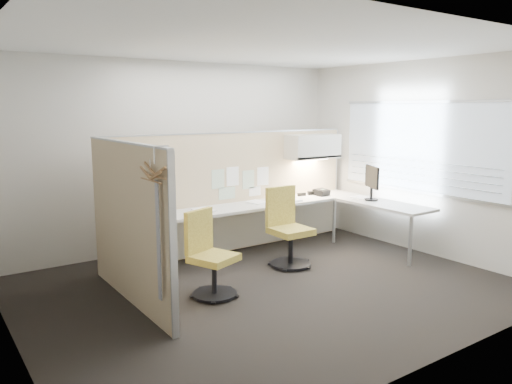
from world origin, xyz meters
TOP-DOWN VIEW (x-y plane):
  - floor at (0.00, 0.00)m, footprint 5.50×4.50m
  - ceiling at (0.00, 0.00)m, footprint 5.50×4.50m
  - wall_back at (0.00, 2.25)m, footprint 5.50×0.02m
  - wall_front at (0.00, -2.25)m, footprint 5.50×0.02m
  - wall_left at (-2.75, 0.00)m, footprint 0.02×4.50m
  - wall_right at (2.75, 0.00)m, footprint 0.02×4.50m
  - window_pane at (2.73, 0.00)m, footprint 0.01×2.80m
  - partition_back at (0.55, 1.60)m, footprint 4.10×0.06m
  - partition_left at (-1.50, 0.50)m, footprint 0.06×2.20m
  - desk at (0.93, 1.13)m, footprint 4.00×2.07m
  - overhead_bin at (1.90, 1.39)m, footprint 0.90×0.36m
  - task_light_strip at (1.90, 1.39)m, footprint 0.60×0.06m
  - pinned_papers at (0.63, 1.57)m, footprint 1.01×0.00m
  - poster at (-1.05, 1.57)m, footprint 0.28×0.00m
  - chair_left at (-0.71, 0.16)m, footprint 0.58×0.60m
  - chair_right at (0.72, 0.54)m, footprint 0.55×0.55m
  - monitor at (2.30, 0.50)m, footprint 0.25×0.46m
  - phone at (1.98, 1.24)m, footprint 0.23×0.22m
  - stapler at (1.69, 1.40)m, footprint 0.14×0.06m
  - tape_dispenser at (1.88, 1.40)m, footprint 0.11×0.09m
  - coat_hook at (-1.58, -0.41)m, footprint 0.18×0.48m
  - paper_stack_0 at (-0.96, 1.24)m, footprint 0.28×0.33m
  - paper_stack_1 at (-0.16, 1.28)m, footprint 0.24×0.31m
  - paper_stack_2 at (0.78, 1.35)m, footprint 0.26×0.33m
  - paper_stack_3 at (1.28, 1.18)m, footprint 0.25×0.32m
  - paper_stack_4 at (2.30, 0.69)m, footprint 0.25×0.31m

SIDE VIEW (x-z plane):
  - floor at x=0.00m, z-range -0.01..0.00m
  - chair_left at x=-0.71m, z-range -0.03..0.93m
  - chair_right at x=0.72m, z-range -0.03..1.01m
  - desk at x=0.93m, z-range 0.24..0.97m
  - paper_stack_2 at x=0.78m, z-range 0.73..0.75m
  - paper_stack_1 at x=-0.16m, z-range 0.73..0.75m
  - paper_stack_4 at x=2.30m, z-range 0.73..0.75m
  - paper_stack_3 at x=1.28m, z-range 0.73..0.76m
  - paper_stack_0 at x=-0.96m, z-range 0.73..0.76m
  - stapler at x=1.69m, z-range 0.73..0.78m
  - tape_dispenser at x=1.88m, z-range 0.73..0.79m
  - phone at x=1.98m, z-range 0.72..0.84m
  - partition_back at x=0.55m, z-range 0.00..1.75m
  - partition_left at x=-1.50m, z-range 0.00..1.75m
  - monitor at x=2.30m, z-range 0.77..1.29m
  - pinned_papers at x=0.63m, z-range 0.80..1.27m
  - task_light_strip at x=1.90m, z-range 1.29..1.31m
  - wall_back at x=0.00m, z-range 0.00..2.80m
  - wall_front at x=0.00m, z-range 0.00..2.80m
  - wall_left at x=-2.75m, z-range 0.00..2.80m
  - wall_right at x=2.75m, z-range 0.00..2.80m
  - coat_hook at x=-1.58m, z-range 0.69..2.13m
  - poster at x=-1.05m, z-range 1.24..1.59m
  - overhead_bin at x=1.90m, z-range 1.32..1.70m
  - window_pane at x=2.73m, z-range 0.90..2.20m
  - ceiling at x=0.00m, z-range 2.80..2.81m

